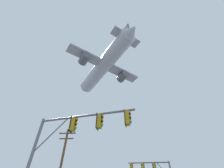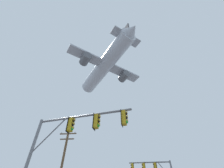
# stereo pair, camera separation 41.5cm
# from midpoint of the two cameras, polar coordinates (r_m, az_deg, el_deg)

# --- Properties ---
(signal_pole_near) EXTENTS (6.49, 1.37, 6.45)m
(signal_pole_near) POSITION_cam_midpoint_polar(r_m,az_deg,el_deg) (10.15, -14.26, -18.55)
(signal_pole_near) COLOR slate
(signal_pole_near) RESTS_ON ground
(airplane) EXTENTS (19.29, 23.95, 7.46)m
(airplane) POSITION_cam_midpoint_polar(r_m,az_deg,el_deg) (41.62, -2.44, 7.01)
(airplane) COLOR #B7BCC6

